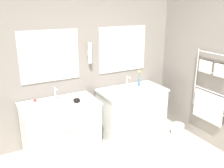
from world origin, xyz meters
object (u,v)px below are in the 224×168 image
(flower_vase, at_px, (139,80))
(amenity_bowl, at_px, (77,100))
(vanity_right, at_px, (133,112))
(toiletry_bottle, at_px, (36,105))
(vanity_left, at_px, (62,129))
(waste_bin, at_px, (177,130))

(flower_vase, bearing_deg, amenity_bowl, -171.32)
(vanity_right, xyz_separation_m, toiletry_bottle, (-1.60, -0.06, 0.46))
(vanity_left, height_order, waste_bin, vanity_left)
(toiletry_bottle, xyz_separation_m, flower_vase, (1.79, 0.19, 0.04))
(vanity_left, xyz_separation_m, vanity_right, (1.25, 0.00, 0.00))
(vanity_right, distance_m, waste_bin, 0.82)
(vanity_right, relative_size, amenity_bowl, 10.75)
(vanity_left, relative_size, amenity_bowl, 10.75)
(vanity_left, relative_size, toiletry_bottle, 7.29)
(flower_vase, relative_size, waste_bin, 1.34)
(waste_bin, bearing_deg, flower_vase, 127.85)
(toiletry_bottle, bearing_deg, vanity_right, 2.26)
(toiletry_bottle, relative_size, amenity_bowl, 1.47)
(toiletry_bottle, bearing_deg, vanity_left, 10.25)
(toiletry_bottle, height_order, waste_bin, toiletry_bottle)
(vanity_left, distance_m, waste_bin, 1.96)
(amenity_bowl, distance_m, waste_bin, 1.84)
(vanity_left, xyz_separation_m, flower_vase, (1.45, 0.13, 0.50))
(flower_vase, bearing_deg, waste_bin, -52.15)
(vanity_right, height_order, flower_vase, flower_vase)
(vanity_left, xyz_separation_m, amenity_bowl, (0.24, -0.05, 0.42))
(vanity_left, bearing_deg, amenity_bowl, -13.02)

